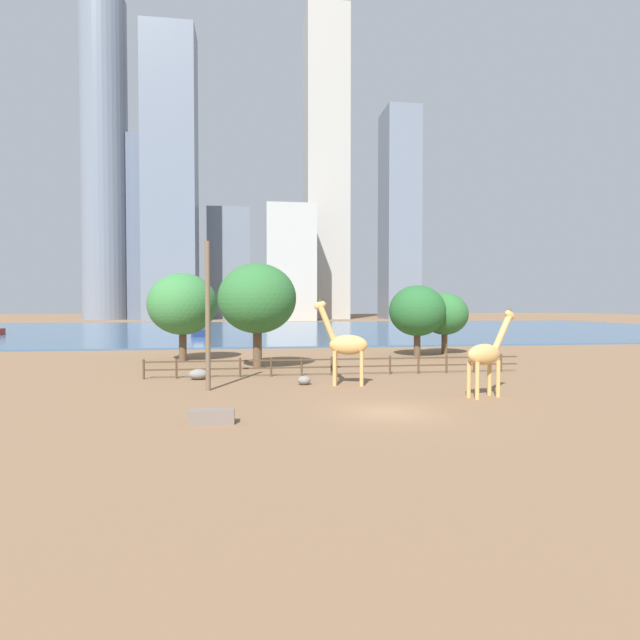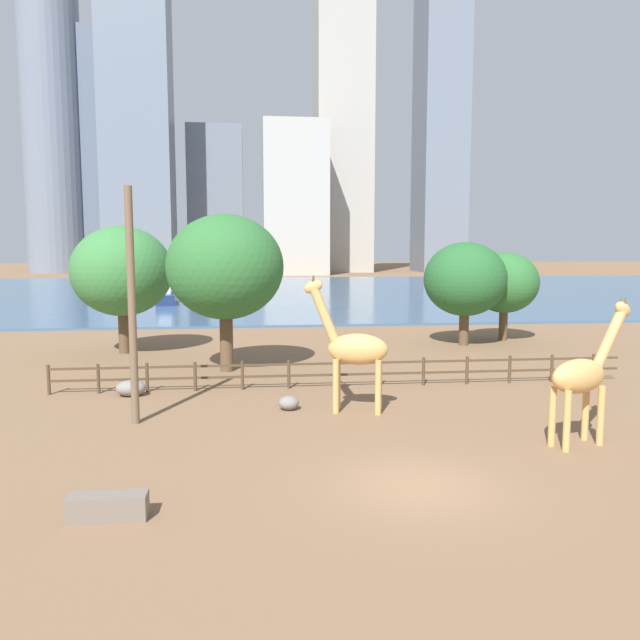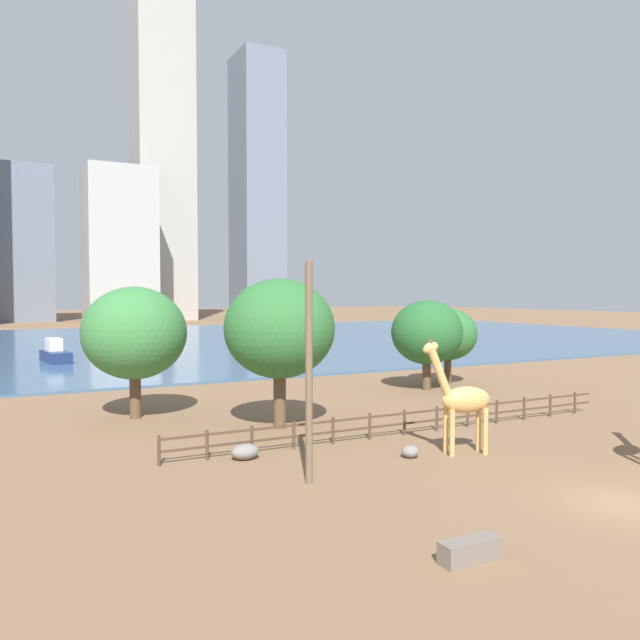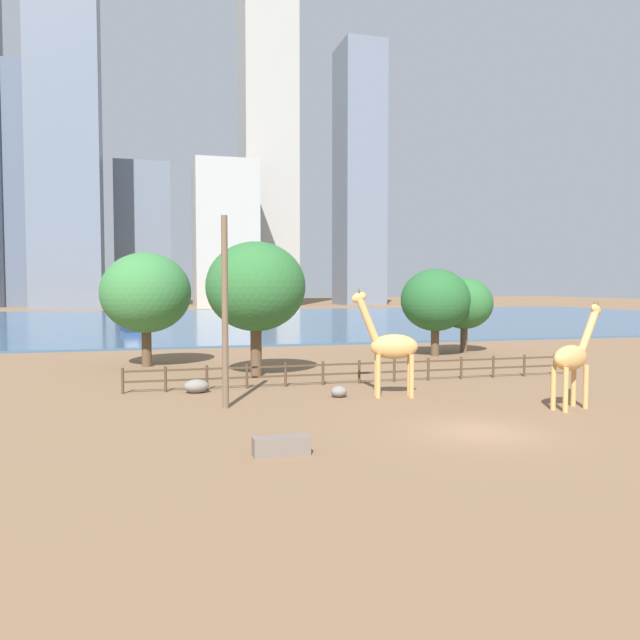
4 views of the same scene
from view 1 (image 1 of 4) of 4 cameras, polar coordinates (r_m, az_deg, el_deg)
ground_plane at (r=101.97m, az=-4.64°, el=-1.04°), size 400.00×400.00×0.00m
harbor_water at (r=98.98m, az=-4.54°, el=-1.06°), size 180.00×86.00×0.20m
giraffe_tall at (r=30.06m, az=2.91°, el=-2.81°), size 3.36×1.46×5.28m
giraffe_companion at (r=27.58m, az=18.49°, el=-3.72°), size 3.35×1.68×4.72m
utility_pole at (r=28.76m, az=-12.71°, el=0.44°), size 0.28×0.28×8.43m
boulder_near_fence at (r=33.45m, az=-13.72°, el=-6.05°), size 1.25×0.92×0.69m
boulder_by_pole at (r=30.46m, az=-1.83°, el=-6.89°), size 0.80×0.73×0.55m
feeding_trough at (r=21.04m, az=-12.24°, el=-10.74°), size 1.80×0.60×0.60m
enclosure_fence at (r=34.43m, az=1.86°, el=-5.09°), size 26.12×0.14×1.30m
tree_left_large at (r=38.11m, az=-7.18°, el=2.43°), size 5.92×5.92×8.01m
tree_center_broad at (r=50.75m, az=14.05°, el=0.65°), size 4.60×4.60×6.04m
tree_right_tall at (r=44.80m, az=-15.44°, el=1.75°), size 5.94×5.94×7.61m
tree_left_small at (r=47.88m, az=11.06°, el=1.02°), size 5.31×5.31×6.71m
boat_ferry at (r=77.04m, az=-13.73°, el=-1.19°), size 2.82×5.77×2.43m
skyline_tower_needle at (r=173.66m, az=-16.74°, el=15.50°), size 16.55×12.66×93.05m
skyline_block_central at (r=188.44m, az=9.05°, el=11.73°), size 12.10×15.37×75.55m
skyline_tower_glass at (r=188.19m, az=0.68°, el=17.09°), size 14.90×15.95×109.69m
skyline_block_left at (r=161.95m, az=-3.44°, el=6.43°), size 15.52×15.26×36.52m
skyline_block_right at (r=192.96m, az=-23.41°, el=16.28°), size 15.26×15.26×107.84m
skyline_tower_short at (r=184.54m, az=-10.34°, el=6.30°), size 14.94×11.49×39.58m
skyline_block_wide at (r=188.75m, az=-19.69°, el=9.79°), size 8.07×10.76×63.57m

